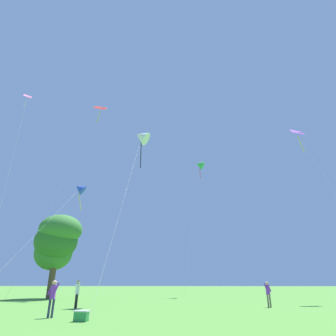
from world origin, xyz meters
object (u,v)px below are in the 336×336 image
object	(u,v)px
kite_pink_low	(24,109)
kite_purple_streamer	(300,138)
kite_blue_delta	(80,189)
person_foreground_watcher	(268,292)
kite_red_high	(98,113)
person_in_red_shirt	(77,291)
tree_left_oak	(57,241)
kite_green_small	(200,165)
person_child_small	(53,295)
kite_white_distant	(141,137)
picnic_cooler	(81,316)

from	to	relation	value
kite_pink_low	kite_purple_streamer	xyz separation A→B (m)	(30.65, 2.93, -3.56)
kite_blue_delta	person_foreground_watcher	bearing A→B (deg)	-24.09
kite_blue_delta	kite_red_high	bearing A→B (deg)	104.57
person_in_red_shirt	tree_left_oak	size ratio (longest dim) A/B	0.19
kite_blue_delta	person_in_red_shirt	size ratio (longest dim) A/B	7.19
kite_green_small	person_child_small	distance (m)	32.04
kite_red_high	kite_pink_low	bearing A→B (deg)	-102.66
kite_white_distant	kite_pink_low	bearing A→B (deg)	174.64
kite_red_high	kite_green_small	bearing A→B (deg)	0.63
kite_pink_low	kite_purple_streamer	size ratio (longest dim) A/B	1.26
kite_purple_streamer	kite_white_distant	distance (m)	17.38
kite_green_small	tree_left_oak	bearing A→B (deg)	-154.54
kite_pink_low	person_in_red_shirt	world-z (taller)	kite_pink_low
kite_pink_low	picnic_cooler	size ratio (longest dim) A/B	37.27
picnic_cooler	kite_green_small	bearing A→B (deg)	76.80
kite_blue_delta	person_in_red_shirt	world-z (taller)	kite_blue_delta
kite_blue_delta	person_child_small	xyz separation A→B (m)	(5.92, -15.47, -10.62)
kite_blue_delta	kite_purple_streamer	distance (m)	25.32
person_foreground_watcher	picnic_cooler	world-z (taller)	person_foreground_watcher
kite_green_small	kite_purple_streamer	xyz separation A→B (m)	(10.67, -11.52, -2.06)
tree_left_oak	kite_blue_delta	bearing A→B (deg)	-36.60
person_child_small	picnic_cooler	xyz separation A→B (m)	(1.97, -1.18, -0.77)
kite_purple_streamer	kite_green_small	bearing A→B (deg)	132.80
picnic_cooler	kite_blue_delta	bearing A→B (deg)	115.34
person_in_red_shirt	picnic_cooler	distance (m)	7.33
kite_green_small	kite_blue_delta	bearing A→B (deg)	-144.34
person_child_small	person_in_red_shirt	bearing A→B (deg)	99.73
person_in_red_shirt	person_foreground_watcher	distance (m)	13.05
person_in_red_shirt	person_foreground_watcher	size ratio (longest dim) A/B	1.06
person_child_small	tree_left_oak	distance (m)	20.24
kite_blue_delta	tree_left_oak	bearing A→B (deg)	143.40
person_in_red_shirt	picnic_cooler	world-z (taller)	person_in_red_shirt
kite_blue_delta	person_in_red_shirt	bearing A→B (deg)	-63.48
kite_pink_low	kite_red_high	size ratio (longest dim) A/B	0.73
person_child_small	kite_green_small	bearing A→B (deg)	72.14
kite_purple_streamer	kite_white_distant	bearing A→B (deg)	-165.87
kite_pink_low	kite_green_small	distance (m)	24.71
kite_white_distant	person_foreground_watcher	bearing A→B (deg)	-13.80
kite_green_small	kite_white_distant	world-z (taller)	kite_green_small
picnic_cooler	person_in_red_shirt	bearing A→B (deg)	113.54
kite_white_distant	person_foreground_watcher	world-z (taller)	kite_white_distant
kite_green_small	kite_blue_delta	xyz separation A→B (m)	(-14.18, -10.18, -6.72)
kite_purple_streamer	person_in_red_shirt	xyz separation A→B (m)	(-19.87, -8.63, -15.24)
kite_pink_low	kite_green_small	world-z (taller)	kite_pink_low
person_in_red_shirt	picnic_cooler	bearing A→B (deg)	-66.46
kite_white_distant	person_in_red_shirt	bearing A→B (deg)	-124.91
kite_blue_delta	kite_purple_streamer	bearing A→B (deg)	-3.10
person_foreground_watcher	tree_left_oak	world-z (taller)	tree_left_oak
kite_blue_delta	tree_left_oak	distance (m)	6.59
kite_white_distant	picnic_cooler	bearing A→B (deg)	-90.81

